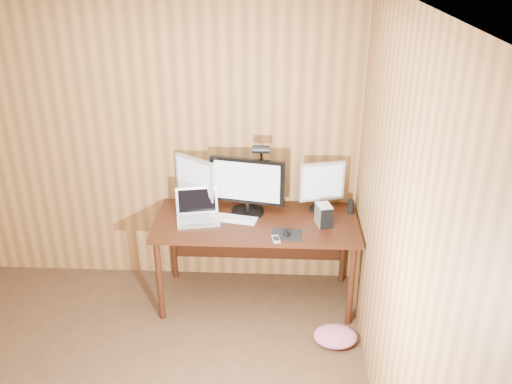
# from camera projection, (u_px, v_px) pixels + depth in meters

# --- Properties ---
(room_shell) EXTENTS (4.00, 4.00, 4.00)m
(room_shell) POSITION_uv_depth(u_px,v_px,m) (49.00, 284.00, 2.62)
(room_shell) COLOR #472E1B
(room_shell) RESTS_ON ground
(desk) EXTENTS (1.60, 0.70, 0.75)m
(desk) POSITION_uv_depth(u_px,v_px,m) (257.00, 229.00, 4.38)
(desk) COLOR #34160A
(desk) RESTS_ON floor
(monitor_center) EXTENTS (0.60, 0.26, 0.47)m
(monitor_center) POSITION_uv_depth(u_px,v_px,m) (247.00, 185.00, 4.28)
(monitor_center) COLOR black
(monitor_center) RESTS_ON desk
(monitor_left) EXTENTS (0.34, 0.25, 0.44)m
(monitor_left) POSITION_uv_depth(u_px,v_px,m) (195.00, 181.00, 4.37)
(monitor_left) COLOR black
(monitor_left) RESTS_ON desk
(monitor_right) EXTENTS (0.36, 0.17, 0.42)m
(monitor_right) POSITION_uv_depth(u_px,v_px,m) (322.00, 185.00, 4.33)
(monitor_right) COLOR black
(monitor_right) RESTS_ON desk
(laptop) EXTENTS (0.37, 0.31, 0.24)m
(laptop) POSITION_uv_depth(u_px,v_px,m) (198.00, 212.00, 4.27)
(laptop) COLOR silver
(laptop) RESTS_ON desk
(keyboard) EXTENTS (0.42, 0.20, 0.02)m
(keyboard) POSITION_uv_depth(u_px,v_px,m) (232.00, 218.00, 4.27)
(keyboard) COLOR white
(keyboard) RESTS_ON desk
(mousepad) EXTENTS (0.23, 0.20, 0.00)m
(mousepad) POSITION_uv_depth(u_px,v_px,m) (287.00, 235.00, 4.06)
(mousepad) COLOR black
(mousepad) RESTS_ON desk
(mouse) EXTENTS (0.07, 0.11, 0.03)m
(mouse) POSITION_uv_depth(u_px,v_px,m) (287.00, 232.00, 4.05)
(mouse) COLOR black
(mouse) RESTS_ON mousepad
(hard_drive) EXTENTS (0.14, 0.17, 0.17)m
(hard_drive) POSITION_uv_depth(u_px,v_px,m) (324.00, 215.00, 4.17)
(hard_drive) COLOR silver
(hard_drive) RESTS_ON desk
(phone) EXTENTS (0.07, 0.11, 0.01)m
(phone) POSITION_uv_depth(u_px,v_px,m) (276.00, 239.00, 3.99)
(phone) COLOR silver
(phone) RESTS_ON desk
(speaker) EXTENTS (0.05, 0.05, 0.12)m
(speaker) POSITION_uv_depth(u_px,v_px,m) (351.00, 207.00, 4.35)
(speaker) COLOR black
(speaker) RESTS_ON desk
(desk_lamp) EXTENTS (0.14, 0.20, 0.60)m
(desk_lamp) POSITION_uv_depth(u_px,v_px,m) (261.00, 165.00, 4.32)
(desk_lamp) COLOR black
(desk_lamp) RESTS_ON desk
(fabric_pile) EXTENTS (0.40, 0.36, 0.11)m
(fabric_pile) POSITION_uv_depth(u_px,v_px,m) (335.00, 336.00, 4.07)
(fabric_pile) COLOR #C6607F
(fabric_pile) RESTS_ON floor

